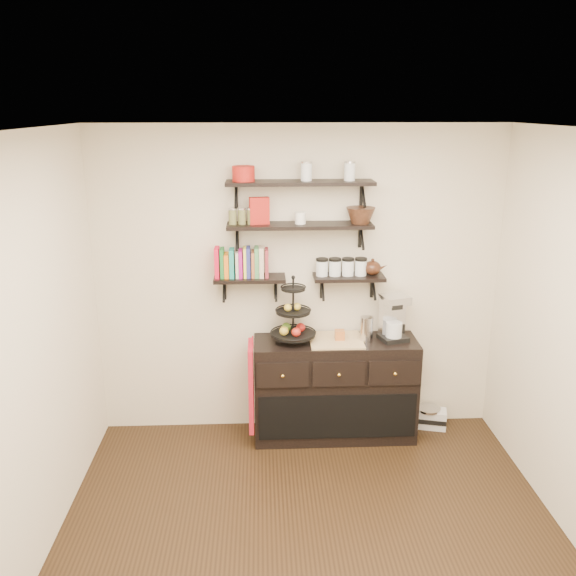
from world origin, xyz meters
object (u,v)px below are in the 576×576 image
at_px(radio, 428,417).
at_px(sideboard, 335,388).
at_px(fruit_stand, 294,320).
at_px(coffee_maker, 393,318).

bearing_deg(radio, sideboard, -159.29).
xyz_separation_m(fruit_stand, coffee_maker, (0.86, 0.02, -0.00)).
xyz_separation_m(sideboard, coffee_maker, (0.49, 0.03, 0.64)).
height_order(sideboard, fruit_stand, fruit_stand).
xyz_separation_m(coffee_maker, radio, (0.39, 0.07, -1.00)).
relative_size(fruit_stand, radio, 1.60).
height_order(sideboard, coffee_maker, coffee_maker).
bearing_deg(coffee_maker, fruit_stand, 165.72).
bearing_deg(sideboard, fruit_stand, 179.31).
bearing_deg(fruit_stand, coffee_maker, 1.54).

